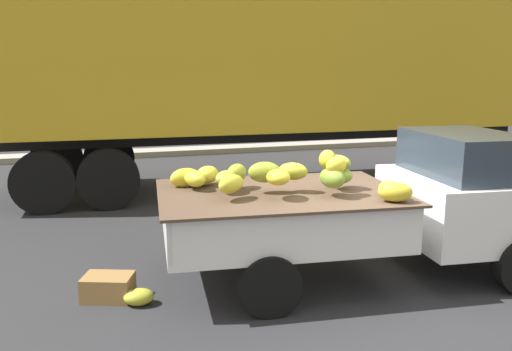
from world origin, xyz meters
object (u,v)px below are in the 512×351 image
pickup_truck (430,200)px  produce_crate (108,287)px  fallen_banana_bunch_near_tailgate (139,297)px  semi_trailer (280,64)px

pickup_truck → produce_crate: 3.90m
pickup_truck → fallen_banana_bunch_near_tailgate: bearing=-174.6°
produce_crate → pickup_truck: bearing=-3.9°
pickup_truck → produce_crate: (-3.82, 0.26, -0.76)m
pickup_truck → fallen_banana_bunch_near_tailgate: 3.60m
pickup_truck → semi_trailer: 5.47m
fallen_banana_bunch_near_tailgate → produce_crate: bearing=140.5°
fallen_banana_bunch_near_tailgate → produce_crate: produce_crate is taller
pickup_truck → semi_trailer: size_ratio=0.41×
pickup_truck → produce_crate: pickup_truck is taller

